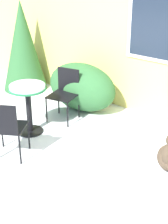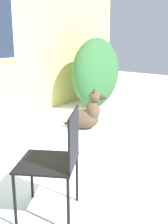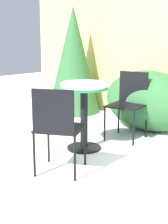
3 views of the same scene
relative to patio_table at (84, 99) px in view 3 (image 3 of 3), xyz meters
name	(u,v)px [view 3 (image 3 of 3)]	position (x,y,z in m)	size (l,w,h in m)	color
ground_plane	(127,180)	(0.94, -0.37, -0.62)	(16.00, 16.00, 0.00)	white
shrub_left	(148,101)	(0.06, 1.25, -0.18)	(1.40, 0.81, 0.87)	#2D6033
evergreen_bush	(73,60)	(-1.57, 1.33, 0.31)	(0.93, 0.93, 1.86)	#2D6033
patio_table	(84,99)	(0.00, 0.00, 0.00)	(0.58, 0.58, 0.82)	black
patio_chair_near_table	(129,101)	(0.10, 0.75, -0.12)	(0.54, 0.54, 0.89)	black
patio_chair_far_side	(58,126)	(0.35, -0.73, -0.12)	(0.61, 0.61, 0.89)	black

